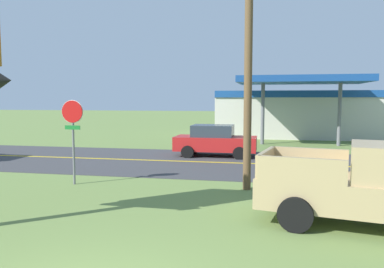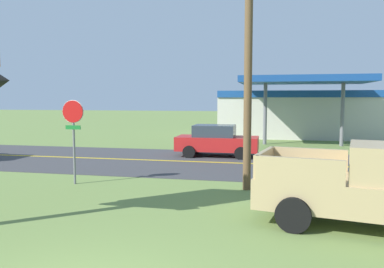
{
  "view_description": "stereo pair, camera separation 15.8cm",
  "coord_description": "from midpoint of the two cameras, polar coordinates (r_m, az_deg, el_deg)",
  "views": [
    {
      "loc": [
        2.54,
        -4.72,
        2.98
      ],
      "look_at": [
        0.0,
        8.0,
        1.8
      ],
      "focal_mm": 36.01,
      "sensor_mm": 36.0,
      "label": 1
    },
    {
      "loc": [
        2.69,
        -4.69,
        2.98
      ],
      "look_at": [
        0.0,
        8.0,
        1.8
      ],
      "focal_mm": 36.01,
      "sensor_mm": 36.0,
      "label": 2
    }
  ],
  "objects": [
    {
      "name": "gas_station",
      "position": [
        31.46,
        15.52,
        3.12
      ],
      "size": [
        12.0,
        11.5,
        4.4
      ],
      "color": "beige",
      "rests_on": "ground"
    },
    {
      "name": "road_asphalt",
      "position": [
        18.14,
        3.54,
        -4.23
      ],
      "size": [
        140.0,
        8.0,
        0.02
      ],
      "primitive_type": "cube",
      "color": "#3D3D3F",
      "rests_on": "ground"
    },
    {
      "name": "road_centre_line",
      "position": [
        18.14,
        3.54,
        -4.19
      ],
      "size": [
        126.0,
        0.2,
        0.01
      ],
      "primitive_type": "cube",
      "color": "gold",
      "rests_on": "road_asphalt"
    },
    {
      "name": "stop_sign",
      "position": [
        13.96,
        -16.86,
        1.06
      ],
      "size": [
        0.8,
        0.08,
        2.95
      ],
      "color": "slate",
      "rests_on": "ground"
    },
    {
      "name": "utility_pole",
      "position": [
        12.85,
        8.75,
        15.3
      ],
      "size": [
        2.2,
        0.26,
        9.79
      ],
      "color": "brown",
      "rests_on": "ground"
    },
    {
      "name": "pickup_tan_parked_on_lawn",
      "position": [
        9.87,
        25.93,
        -7.13
      ],
      "size": [
        5.48,
        2.98,
        1.96
      ],
      "color": "tan",
      "rests_on": "ground"
    },
    {
      "name": "car_red_near_lane",
      "position": [
        20.02,
        3.87,
        -0.98
      ],
      "size": [
        4.2,
        2.0,
        1.64
      ],
      "color": "red",
      "rests_on": "ground"
    }
  ]
}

